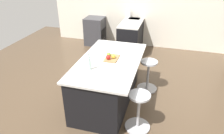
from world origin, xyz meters
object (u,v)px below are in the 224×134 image
Objects in this scene: stool_middle at (138,112)px; cutting_board at (112,58)px; kitchen_island at (107,80)px; stool_by_window at (148,76)px; apple_red at (108,57)px; apple_green at (109,54)px; water_bottle at (89,63)px; apple_yellow at (113,56)px; oven_range at (95,31)px.

stool_middle is 1.14m from cutting_board.
kitchen_island reaches higher than stool_by_window.
stool_by_window and stool_middle have the same top height.
apple_red reaches higher than stool_by_window.
apple_green is 0.25× the size of water_bottle.
stool_middle is at bearing 42.53° from apple_yellow.
kitchen_island is 22.34× the size of apple_red.
kitchen_island is at bearing -49.72° from stool_by_window.
cutting_board is at bearing -50.39° from stool_by_window.
stool_by_window is 7.85× the size of apple_red.
apple_yellow is at bearing -48.04° from stool_by_window.
stool_middle is at bearing 49.14° from apple_red.
water_bottle is at bearing -17.36° from apple_green.
cutting_board is at bearing 135.83° from kitchen_island.
stool_middle is at bearing 30.15° from oven_range.
stool_by_window is at bearing 129.61° from cutting_board.
apple_red is (0.07, -0.08, 0.00)m from apple_yellow.
kitchen_island is at bearing 2.54° from apple_green.
kitchen_island is 0.52m from apple_red.
oven_range is at bearing -154.83° from apple_green.
apple_green is 0.60m from water_bottle.
cutting_board is (0.55, -0.67, 0.60)m from stool_by_window.
cutting_board reaches higher than oven_range.
oven_range is at bearing -149.85° from stool_middle.
apple_red reaches higher than apple_green.
oven_range is 3.60m from water_bottle.
apple_red is 0.49m from water_bottle.
kitchen_island is 0.53m from apple_green.
apple_green is at bearing -117.81° from apple_yellow.
stool_by_window is 1.00× the size of stool_middle.
cutting_board is at bearing 153.89° from water_bottle.
stool_middle is at bearing 49.72° from kitchen_island.
stool_by_window is at bearing 130.28° from kitchen_island.
kitchen_island is at bearing -130.28° from stool_middle.
water_bottle is (0.57, -0.18, 0.06)m from apple_green.
water_bottle is (1.07, -0.92, 0.72)m from stool_by_window.
apple_green is 0.88× the size of apple_red.
water_bottle is (-0.18, -0.92, 0.72)m from stool_middle.
cutting_board is at bearing -136.45° from stool_middle.
stool_by_window is 2.23× the size of water_bottle.
stool_middle is 2.23× the size of water_bottle.
apple_red is at bearing 154.55° from water_bottle.
apple_red is at bearing 70.68° from kitchen_island.
kitchen_island is 0.98m from stool_middle.
cutting_board reaches higher than stool_by_window.
kitchen_island is 0.48m from cutting_board.
stool_by_window is at bearing 131.96° from apple_yellow.
stool_by_window is 1.11m from apple_green.
cutting_board is 0.59m from water_bottle.
oven_range reaches higher than stool_by_window.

